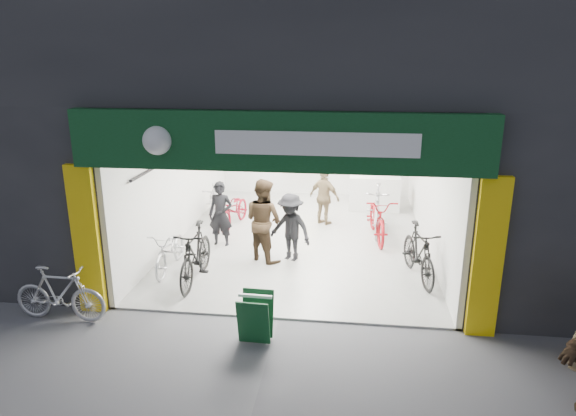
% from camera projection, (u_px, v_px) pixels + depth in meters
% --- Properties ---
extents(ground, '(60.00, 60.00, 0.00)m').
position_uv_depth(ground, '(279.00, 320.00, 8.66)').
color(ground, '#56565B').
rests_on(ground, ground).
extents(building, '(17.00, 10.27, 8.00)m').
position_uv_depth(building, '(346.00, 53.00, 12.03)').
color(building, '#232326').
rests_on(building, ground).
extents(bike_left_front, '(0.62, 1.70, 0.89)m').
position_uv_depth(bike_left_front, '(170.00, 250.00, 10.52)').
color(bike_left_front, '#B7B7BC').
rests_on(bike_left_front, ground).
extents(bike_left_midfront, '(0.55, 1.93, 1.16)m').
position_uv_depth(bike_left_midfront, '(196.00, 255.00, 9.90)').
color(bike_left_midfront, black).
rests_on(bike_left_midfront, ground).
extents(bike_left_midback, '(0.85, 1.82, 0.92)m').
position_uv_depth(bike_left_midback, '(235.00, 210.00, 13.14)').
color(bike_left_midback, maroon).
rests_on(bike_left_midback, ground).
extents(bike_left_back, '(0.68, 1.64, 0.96)m').
position_uv_depth(bike_left_back, '(213.00, 203.00, 13.69)').
color(bike_left_back, '#A9A9AD').
rests_on(bike_left_back, ground).
extents(bike_right_front, '(0.88, 1.92, 1.12)m').
position_uv_depth(bike_right_front, '(419.00, 253.00, 10.04)').
color(bike_right_front, black).
rests_on(bike_right_front, ground).
extents(bike_right_mid, '(0.92, 2.11, 1.07)m').
position_uv_depth(bike_right_mid, '(378.00, 218.00, 12.28)').
color(bike_right_mid, maroon).
rests_on(bike_right_mid, ground).
extents(bike_right_back, '(0.66, 1.99, 1.18)m').
position_uv_depth(bike_right_back, '(377.00, 210.00, 12.73)').
color(bike_right_back, '#A6A7AA').
rests_on(bike_right_back, ground).
extents(parked_bike, '(1.63, 0.51, 0.97)m').
position_uv_depth(parked_bike, '(60.00, 294.00, 8.52)').
color(parked_bike, '#B9BABF').
rests_on(parked_bike, ground).
extents(customer_a, '(0.59, 0.41, 1.54)m').
position_uv_depth(customer_a, '(221.00, 215.00, 11.72)').
color(customer_a, black).
rests_on(customer_a, ground).
extents(customer_b, '(1.11, 1.06, 1.81)m').
position_uv_depth(customer_b, '(263.00, 220.00, 10.89)').
color(customer_b, '#3A291A').
rests_on(customer_b, ground).
extents(customer_c, '(1.12, 0.95, 1.51)m').
position_uv_depth(customer_c, '(290.00, 228.00, 10.88)').
color(customer_c, black).
rests_on(customer_c, ground).
extents(customer_d, '(0.95, 0.78, 1.51)m').
position_uv_depth(customer_d, '(324.00, 197.00, 13.18)').
color(customer_d, olive).
rests_on(customer_d, ground).
extents(sandwich_board, '(0.52, 0.53, 0.77)m').
position_uv_depth(sandwich_board, '(256.00, 317.00, 7.90)').
color(sandwich_board, '#0F3E1D').
rests_on(sandwich_board, ground).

